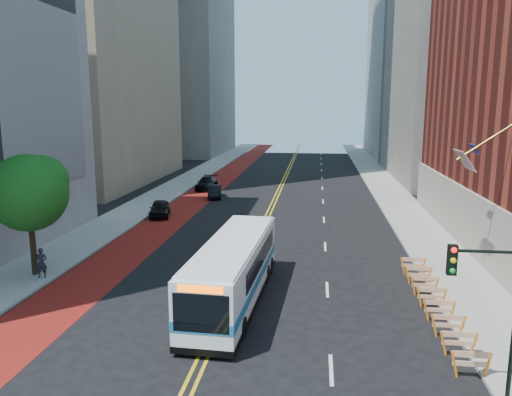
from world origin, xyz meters
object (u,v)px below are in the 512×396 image
Objects in this scene: car_c at (207,183)px; car_a at (160,209)px; transit_bus at (234,270)px; pedestrian at (41,263)px; street_tree at (30,190)px; traffic_signal at (487,293)px; car_b at (215,191)px.

car_a is at bearing -94.24° from car_c.
pedestrian is (-10.89, 1.74, -0.65)m from transit_bus.
pedestrian is (-2.42, -30.16, 0.28)m from car_c.
car_c is (3.05, 29.65, -4.22)m from street_tree.
street_tree is 1.41× the size of car_c.
traffic_signal is 1.07× the size of car_c.
car_a is at bearing 82.38° from street_tree.
car_a is at bearing 120.61° from transit_bus.
transit_bus is at bearing -74.71° from car_a.
pedestrian is at bearing -38.65° from street_tree.
street_tree is at bearing 171.67° from transit_bus.
traffic_signal is 31.40m from car_a.
traffic_signal is 11.88m from transit_bus.
car_c reaches higher than car_b.
transit_bus reaches higher than car_c.
car_c is at bearing 107.57° from transit_bus.
street_tree is at bearing -112.11° from car_b.
street_tree is 12.20m from transit_bus.
street_tree is 1.74× the size of car_b.
car_c is (-8.47, 31.90, -0.93)m from transit_bus.
car_a reaches higher than car_b.
traffic_signal is at bearing -24.82° from street_tree.
street_tree reaches higher than car_b.
pedestrian reaches higher than car_b.
transit_bus is at bearing -23.28° from pedestrian.
transit_bus is 2.86× the size of car_a.
car_a is 14.11m from car_c.
car_b is 0.81× the size of car_c.
car_a is (2.08, 15.58, -4.23)m from street_tree.
car_a is 0.84× the size of car_c.
car_c reaches higher than car_a.
car_c is at bearing 73.44° from car_a.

